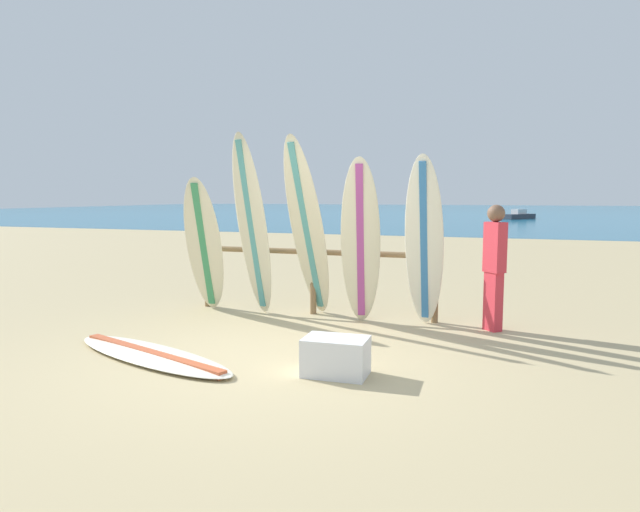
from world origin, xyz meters
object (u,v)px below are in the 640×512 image
Objects in this scene: surfboard_leaning_center_left at (307,229)px; small_boat_offshore at (519,215)px; beachgoer_standing at (494,262)px; surfboard_leaning_center_right at (424,242)px; surfboard_leaning_far_left at (204,245)px; cooler_box at (336,356)px; surfboard_rack at (313,266)px; surfboard_leaning_left at (252,226)px; surfboard_lying_on_sand at (151,355)px; surfboard_leaning_center at (361,242)px.

surfboard_leaning_center_left reaches higher than small_boat_offshore.
surfboard_leaning_center_right is at bearing -170.38° from beachgoer_standing.
surfboard_leaning_far_left is at bearing -177.21° from surfboard_leaning_center_left.
surfboard_leaning_far_left is 3.27× the size of cooler_box.
surfboard_rack is 0.63m from surfboard_leaning_center_left.
surfboard_leaning_left is 3.25m from beachgoer_standing.
surfboard_leaning_center_left is 2.47m from beachgoer_standing.
cooler_box is at bearing -38.42° from surfboard_leaning_far_left.
beachgoer_standing is (2.44, 0.13, -0.37)m from surfboard_leaning_center_left.
surfboard_leaning_left reaches higher than surfboard_leaning_far_left.
cooler_box is (1.08, -2.17, -1.06)m from surfboard_leaning_center_left.
surfboard_leaning_left is 0.83× the size of small_boat_offshore.
surfboard_leaning_left is at bearing 86.48° from surfboard_lying_on_sand.
surfboard_leaning_far_left is 0.83m from surfboard_leaning_left.
small_boat_offshore is at bearing 85.97° from surfboard_leaning_center.
surfboard_leaning_center_right reaches higher than surfboard_leaning_far_left.
surfboard_rack is 2.82m from surfboard_lying_on_sand.
small_boat_offshore is at bearing 83.68° from surfboard_lying_on_sand.
surfboard_leaning_center is at bearing -0.42° from surfboard_leaning_left.
cooler_box is (-0.50, -2.16, -0.92)m from surfboard_leaning_center_right.
surfboard_rack is 1.70m from surfboard_leaning_center_right.
beachgoer_standing is 2.76m from cooler_box.
surfboard_leaning_center reaches higher than surfboard_rack.
surfboard_leaning_left is 1.61× the size of beachgoer_standing.
surfboard_leaning_far_left is 2.47m from surfboard_lying_on_sand.
beachgoer_standing reaches higher than surfboard_lying_on_sand.
small_boat_offshore is at bearing 82.29° from surfboard_leaning_far_left.
surfboard_leaning_center_right is at bearing 42.05° from surfboard_lying_on_sand.
surfboard_leaning_center_left reaches higher than beachgoer_standing.
surfboard_leaning_center_left reaches higher than surfboard_leaning_center.
small_boat_offshore is (4.87, 35.94, -0.72)m from surfboard_leaning_far_left.
surfboard_leaning_center_right is at bearing 1.71° from surfboard_leaning_left.
surfboard_leaning_far_left is at bearing -165.16° from surfboard_rack.
surfboard_leaning_left is (-0.75, -0.41, 0.57)m from surfboard_rack.
surfboard_leaning_left is 2.37m from surfboard_leaning_center_right.
surfboard_leaning_left is 1.57m from surfboard_leaning_center.
surfboard_leaning_left is at bearing -173.88° from surfboard_leaning_center_left.
surfboard_leaning_left is 3.00m from cooler_box.
surfboard_leaning_far_left reaches higher than cooler_box.
cooler_box is (-1.36, -2.30, -0.69)m from beachgoer_standing.
small_boat_offshore is at bearing 84.63° from surfboard_rack.
surfboard_rack is at bearing 152.20° from surfboard_leaning_center.
surfboard_leaning_center_left is (0.03, -0.33, 0.54)m from surfboard_rack.
surfboard_leaning_center_left is at bearing 6.12° from surfboard_leaning_left.
surfboard_leaning_far_left is 0.89× the size of surfboard_leaning_center_right.
surfboard_rack is 1.16× the size of small_boat_offshore.
beachgoer_standing is (1.66, 0.23, -0.22)m from surfboard_leaning_center.
small_boat_offshore is (1.73, 35.88, -0.85)m from surfboard_leaning_center_right.
surfboard_lying_on_sand is 2.01m from cooler_box.
small_boat_offshore reaches higher than cooler_box.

